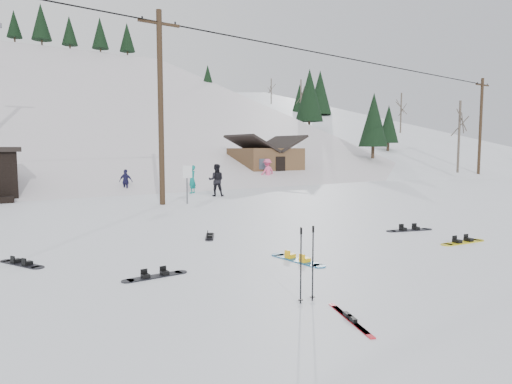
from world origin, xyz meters
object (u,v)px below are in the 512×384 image
cabin (266,163)px  utility_pole (161,105)px  hero_snowboard (297,260)px  hero_skis (350,319)px

cabin → utility_pole: bearing=-142.4°
hero_snowboard → hero_skis: hero_snowboard is taller
utility_pole → hero_skis: (-3.28, -15.53, -4.66)m
utility_pole → hero_skis: bearing=-101.9°
utility_pole → hero_skis: utility_pole is taller
hero_snowboard → hero_skis: 3.78m
cabin → hero_snowboard: cabin is taller
hero_snowboard → utility_pole: bearing=-12.3°
utility_pole → hero_snowboard: utility_pole is taller
utility_pole → hero_skis: 16.55m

